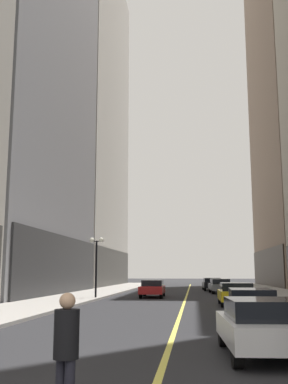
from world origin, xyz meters
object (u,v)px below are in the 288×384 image
Objects in this scene: car_white at (265,325)px; pedestrian_in_black_coat at (66,346)px; car_yellow at (236,293)px; car_navy at (251,305)px; street_lamp_left_far at (96,254)px; car_black at (212,284)px; car_red at (153,288)px; car_grey at (220,285)px.

car_white is 6.09m from pedestrian_in_black_coat.
car_navy is at bearing -91.78° from car_yellow.
street_lamp_left_far reaches higher than car_navy.
car_yellow is at bearing -28.79° from street_lamp_left_far.
street_lamp_left_far is at bearing -117.57° from car_black.
car_red is at bearing 40.97° from street_lamp_left_far.
car_navy is 9.79m from car_yellow.
street_lamp_left_far reaches higher than car_black.
street_lamp_left_far reaches higher than car_red.
car_grey is 14.31m from street_lamp_left_far.
car_red is (-5.37, 18.30, 0.00)m from car_navy.
car_black is at bearing 91.49° from car_yellow.
street_lamp_left_far is at bearing 111.90° from car_white.
car_black is at bearing 89.71° from car_white.
car_red is 1.06× the size of street_lamp_left_far.
car_yellow is (0.77, 16.45, 0.00)m from car_white.
car_red is (-4.90, 24.97, 0.00)m from car_white.
car_white is 0.85× the size of car_navy.
car_yellow is 0.91× the size of car_red.
pedestrian_in_black_coat is (-3.52, -43.80, 0.25)m from car_black.
car_navy is 12.36m from pedestrian_in_black_coat.
car_navy is at bearing -89.50° from car_black.
car_grey is 37.47m from pedestrian_in_black_coat.
car_white is at bearing -90.29° from car_black.
pedestrian_in_black_coat reaches higher than car_navy.
car_navy and car_black have the same top height.
car_black is 2.66× the size of pedestrian_in_black_coat.
street_lamp_left_far is at bearing 121.48° from car_navy.
car_white is 16.47m from car_yellow.
car_white is at bearing -78.90° from car_red.
street_lamp_left_far is (-8.71, 21.66, 2.54)m from car_white.
car_navy is at bearing -73.65° from car_red.
car_white is at bearing -92.69° from car_yellow.
car_grey and car_black have the same top height.
car_yellow is at bearing -56.34° from car_red.
street_lamp_left_far reaches higher than car_yellow.
pedestrian_in_black_coat is at bearing -96.13° from car_grey.
car_navy is 32.04m from car_black.
car_grey is 1.10× the size of street_lamp_left_far.
car_red and car_black have the same top height.
car_red is 0.97× the size of car_grey.
car_white is 0.84× the size of car_grey.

